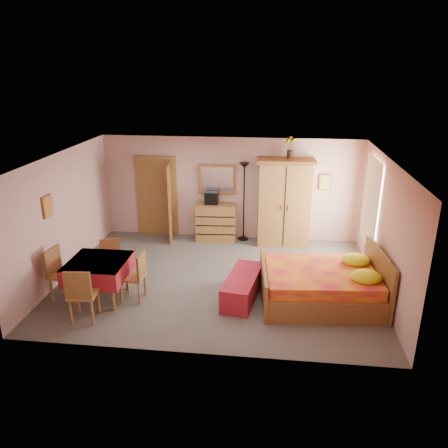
# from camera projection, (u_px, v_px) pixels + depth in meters

# --- Properties ---
(floor) EXTENTS (6.50, 6.50, 0.00)m
(floor) POSITION_uv_depth(u_px,v_px,m) (218.00, 280.00, 9.18)
(floor) COLOR #5F5A53
(floor) RESTS_ON ground
(ceiling) EXTENTS (6.50, 6.50, 0.00)m
(ceiling) POSITION_uv_depth(u_px,v_px,m) (217.00, 158.00, 8.28)
(ceiling) COLOR brown
(ceiling) RESTS_ON wall_back
(wall_back) EXTENTS (6.50, 0.10, 2.60)m
(wall_back) POSITION_uv_depth(u_px,v_px,m) (230.00, 189.00, 11.06)
(wall_back) COLOR #C89891
(wall_back) RESTS_ON floor
(wall_front) EXTENTS (6.50, 0.10, 2.60)m
(wall_front) POSITION_uv_depth(u_px,v_px,m) (195.00, 279.00, 6.40)
(wall_front) COLOR #C89891
(wall_front) RESTS_ON floor
(wall_left) EXTENTS (0.10, 5.00, 2.60)m
(wall_left) POSITION_uv_depth(u_px,v_px,m) (63.00, 216.00, 9.09)
(wall_left) COLOR #C89891
(wall_left) RESTS_ON floor
(wall_right) EXTENTS (0.10, 5.00, 2.60)m
(wall_right) POSITION_uv_depth(u_px,v_px,m) (385.00, 229.00, 8.37)
(wall_right) COLOR #C89891
(wall_right) RESTS_ON floor
(doorway) EXTENTS (1.06, 0.12, 2.15)m
(doorway) POSITION_uv_depth(u_px,v_px,m) (157.00, 197.00, 11.34)
(doorway) COLOR #9E6B35
(doorway) RESTS_ON floor
(window) EXTENTS (0.08, 1.40, 1.95)m
(window) POSITION_uv_depth(u_px,v_px,m) (371.00, 203.00, 9.45)
(window) COLOR white
(window) RESTS_ON wall_right
(picture_left) EXTENTS (0.04, 0.32, 0.42)m
(picture_left) POSITION_uv_depth(u_px,v_px,m) (47.00, 206.00, 8.39)
(picture_left) COLOR orange
(picture_left) RESTS_ON wall_left
(picture_back) EXTENTS (0.30, 0.04, 0.40)m
(picture_back) POSITION_uv_depth(u_px,v_px,m) (325.00, 182.00, 10.69)
(picture_back) COLOR #D8BF59
(picture_back) RESTS_ON wall_back
(chest_of_drawers) EXTENTS (1.04, 0.57, 0.95)m
(chest_of_drawers) POSITION_uv_depth(u_px,v_px,m) (216.00, 222.00, 11.15)
(chest_of_drawers) COLOR #A36C37
(chest_of_drawers) RESTS_ON floor
(wall_mirror) EXTENTS (0.95, 0.05, 0.75)m
(wall_mirror) POSITION_uv_depth(u_px,v_px,m) (217.00, 179.00, 10.98)
(wall_mirror) COLOR white
(wall_mirror) RESTS_ON wall_back
(stereo) EXTENTS (0.33, 0.25, 0.31)m
(stereo) POSITION_uv_depth(u_px,v_px,m) (212.00, 198.00, 10.98)
(stereo) COLOR black
(stereo) RESTS_ON chest_of_drawers
(floor_lamp) EXTENTS (0.28, 0.28, 2.02)m
(floor_lamp) POSITION_uv_depth(u_px,v_px,m) (244.00, 202.00, 10.98)
(floor_lamp) COLOR black
(floor_lamp) RESTS_ON floor
(wardrobe) EXTENTS (1.41, 0.77, 2.16)m
(wardrobe) POSITION_uv_depth(u_px,v_px,m) (284.00, 202.00, 10.71)
(wardrobe) COLOR #AF773B
(wardrobe) RESTS_ON floor
(sunflower_vase) EXTENTS (0.21, 0.21, 0.52)m
(sunflower_vase) POSITION_uv_depth(u_px,v_px,m) (290.00, 147.00, 10.30)
(sunflower_vase) COLOR gold
(sunflower_vase) RESTS_ON wardrobe
(bed) EXTENTS (2.38, 1.94, 1.04)m
(bed) POSITION_uv_depth(u_px,v_px,m) (321.00, 276.00, 8.22)
(bed) COLOR red
(bed) RESTS_ON floor
(bench) EXTENTS (0.75, 1.50, 0.48)m
(bench) POSITION_uv_depth(u_px,v_px,m) (243.00, 287.00, 8.40)
(bench) COLOR maroon
(bench) RESTS_ON floor
(dining_table) EXTENTS (1.09, 1.09, 0.80)m
(dining_table) POSITION_uv_depth(u_px,v_px,m) (100.00, 280.00, 8.33)
(dining_table) COLOR maroon
(dining_table) RESTS_ON floor
(chair_south) EXTENTS (0.50, 0.50, 1.02)m
(chair_south) POSITION_uv_depth(u_px,v_px,m) (83.00, 293.00, 7.61)
(chair_south) COLOR #A96D39
(chair_south) RESTS_ON floor
(chair_north) EXTENTS (0.53, 0.53, 0.89)m
(chair_north) POSITION_uv_depth(u_px,v_px,m) (111.00, 262.00, 8.96)
(chair_north) COLOR olive
(chair_north) RESTS_ON floor
(chair_west) EXTENTS (0.52, 0.52, 1.02)m
(chair_west) POSITION_uv_depth(u_px,v_px,m) (64.00, 274.00, 8.31)
(chair_west) COLOR #AA7A39
(chair_west) RESTS_ON floor
(chair_east) EXTENTS (0.45, 0.45, 0.95)m
(chair_east) POSITION_uv_depth(u_px,v_px,m) (132.00, 276.00, 8.29)
(chair_east) COLOR #AF6F3B
(chair_east) RESTS_ON floor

